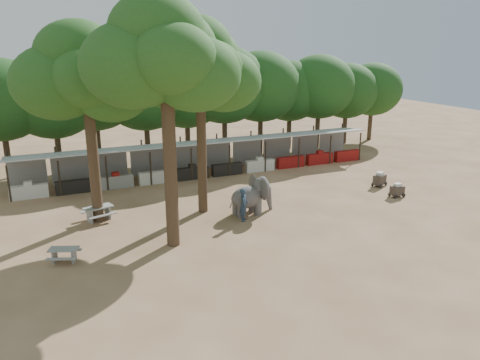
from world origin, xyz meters
name	(u,v)px	position (x,y,z in m)	size (l,w,h in m)	color
ground	(297,240)	(0.00, 0.00, 0.00)	(100.00, 100.00, 0.00)	brown
vendor_stalls	(206,159)	(0.00, 13.84, 1.18)	(28.00, 2.99, 2.80)	#A8ACB0
yard_tree_left	(82,74)	(-9.13, 7.19, 8.20)	(7.10, 6.90, 11.02)	#332316
yard_tree_center	(161,56)	(-6.13, 2.19, 9.21)	(7.10, 6.90, 12.04)	#332316
yard_tree_back	(196,66)	(-3.13, 6.19, 8.54)	(7.10, 6.90, 11.36)	#332316
backdrop_trees	(184,96)	(0.00, 19.00, 5.51)	(46.46, 5.95, 8.33)	#332316
elephant	(252,196)	(-0.45, 4.49, 1.09)	(2.89, 2.19, 2.19)	#494747
handler	(244,205)	(-1.39, 3.58, 0.96)	(0.69, 0.46, 1.92)	#26384C
picnic_table_near	(64,253)	(-11.18, 2.17, 0.44)	(1.68, 1.60, 0.67)	gray
picnic_table_far	(98,211)	(-8.97, 7.02, 0.53)	(1.96, 1.85, 0.81)	gray
cart_front	(397,190)	(9.67, 3.44, 0.45)	(0.95, 0.63, 0.92)	#342A24
cart_back	(380,179)	(10.19, 5.81, 0.51)	(1.24, 1.05, 1.03)	#342A24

